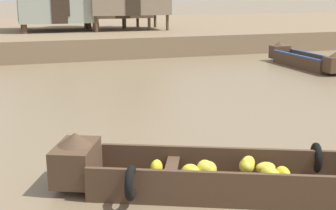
{
  "coord_description": "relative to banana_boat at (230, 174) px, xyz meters",
  "views": [
    {
      "loc": [
        -2.5,
        -1.96,
        3.09
      ],
      "look_at": [
        0.64,
        7.41,
        0.68
      ],
      "focal_mm": 49.86,
      "sensor_mm": 36.0,
      "label": 1
    }
  ],
  "objects": [
    {
      "name": "riverbank_strip",
      "position": [
        -0.6,
        24.88,
        0.18
      ],
      "size": [
        160.0,
        20.0,
        0.99
      ],
      "primitive_type": "cube",
      "color": "#756047",
      "rests_on": "ground"
    },
    {
      "name": "banana_boat",
      "position": [
        0.0,
        0.0,
        0.0
      ],
      "size": [
        5.47,
        3.18,
        0.91
      ],
      "color": "#473323",
      "rests_on": "ground"
    },
    {
      "name": "fishing_skiff_distant",
      "position": [
        8.47,
        10.33,
        0.01
      ],
      "size": [
        1.02,
        4.55,
        0.9
      ],
      "color": "#473323",
      "rests_on": "ground"
    },
    {
      "name": "ground_plane",
      "position": [
        -0.6,
        5.78,
        -0.31
      ],
      "size": [
        300.0,
        300.0,
        0.0
      ],
      "primitive_type": "plane",
      "color": "#726047"
    }
  ]
}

